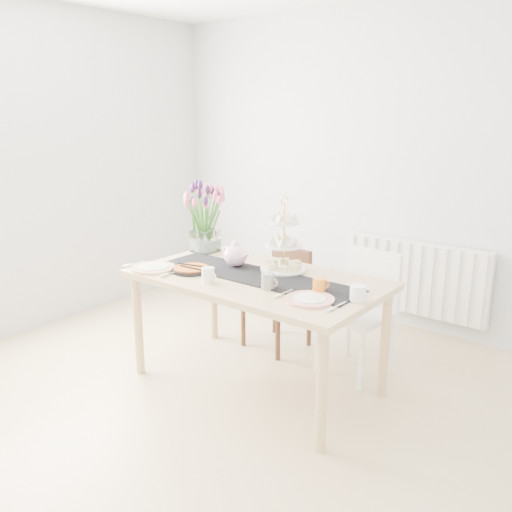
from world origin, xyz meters
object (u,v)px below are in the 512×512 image
Objects in this scene: mug_orange at (319,285)px; chair_brown at (283,290)px; cake_stand at (284,252)px; radiator at (414,278)px; mug_grey at (268,281)px; chair_white at (363,303)px; cream_jug at (358,293)px; plate_right at (310,299)px; plate_left at (153,268)px; teapot at (235,255)px; mug_white at (208,275)px; dining_table at (257,288)px; tulip_vase at (204,208)px; tart_tin at (191,269)px.

chair_brown is at bearing 78.77° from mug_orange.
chair_brown is at bearing 125.46° from cake_stand.
radiator is 12.45× the size of mug_grey.
cake_stand reaches higher than chair_white.
cake_stand is at bearing 143.86° from cream_jug.
chair_brown is at bearing 132.91° from plate_right.
mug_grey is 0.32× the size of plate_left.
chair_white is 3.28× the size of teapot.
cream_jug reaches higher than radiator.
cream_jug is 0.98× the size of mug_white.
radiator is 1.61m from cream_jug.
mug_grey reaches higher than plate_right.
cake_stand is at bearing 71.46° from dining_table.
chair_white is at bearing 75.44° from mug_grey.
tulip_vase is 0.64m from plate_left.
plate_left is at bearing -174.02° from plate_right.
dining_table is 0.49m from mug_orange.
cake_stand is 5.05× the size of mug_orange.
teapot is 0.31m from tart_tin.
mug_white is at bearing -158.63° from mug_grey.
plate_right is (0.67, 0.11, -0.04)m from mug_white.
plate_left is at bearing -125.44° from teapot.
tulip_vase is (-1.13, -0.37, 0.59)m from chair_white.
radiator is 4.31× the size of plate_right.
plate_right is at bearing -161.61° from cream_jug.
chair_white is at bearing 5.31° from chair_brown.
cream_jug is 0.54m from mug_grey.
chair_white is at bearing 95.82° from cream_jug.
mug_white is (0.25, -0.10, 0.03)m from tart_tin.
mug_white is at bearing -115.03° from cake_stand.
tulip_vase is at bearing 169.53° from teapot.
tulip_vase reaches higher than mug_orange.
tulip_vase is at bearing 160.09° from plate_right.
chair_white is at bearing 17.86° from tulip_vase.
tart_tin is at bearing -116.35° from radiator.
teapot reaches higher than dining_table.
teapot is (-0.31, -0.12, -0.05)m from cake_stand.
teapot is 2.82× the size of cream_jug.
chair_brown is 0.89× the size of chair_white.
teapot is at bearing 161.43° from dining_table.
cream_jug is (0.97, -0.66, 0.36)m from chair_brown.
cake_stand is (0.76, -0.06, -0.20)m from tulip_vase.
tulip_vase reaches higher than teapot.
mug_grey is 0.31m from plate_right.
plate_left is at bearing -168.36° from mug_grey.
mug_white is (-0.22, -0.48, -0.08)m from cake_stand.
teapot reaches higher than tart_tin.
tulip_vase is at bearing 139.56° from mug_white.
teapot reaches higher than mug_grey.
tulip_vase is at bearing 123.09° from tart_tin.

